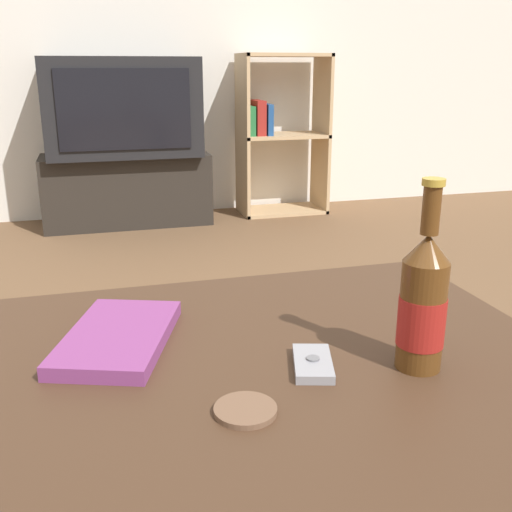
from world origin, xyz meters
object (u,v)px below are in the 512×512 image
bookshelf (278,132)px  cell_phone (313,363)px  beer_bottle (423,304)px  television (122,107)px  tv_stand (127,189)px  table_book (118,337)px

bookshelf → cell_phone: 2.94m
beer_bottle → cell_phone: 0.19m
television → beer_bottle: 2.83m
tv_stand → television: 0.47m
tv_stand → table_book: (-0.18, -2.61, 0.26)m
bookshelf → table_book: 2.88m
tv_stand → television: (0.00, -0.00, 0.47)m
television → bookshelf: bearing=2.8°
beer_bottle → table_book: size_ratio=0.95×
bookshelf → table_book: bearing=-112.8°
cell_phone → table_book: (-0.28, 0.16, 0.00)m
television → bookshelf: (0.94, 0.05, -0.17)m
television → beer_bottle: bearing=-84.8°
television → bookshelf: size_ratio=0.87×
tv_stand → table_book: size_ratio=3.12×
tv_stand → table_book: 2.63m
beer_bottle → cell_phone: bearing=165.6°
cell_phone → tv_stand: bearing=108.4°
table_book → television: bearing=105.9°
bookshelf → television: bearing=-177.2°
bookshelf → beer_bottle: size_ratio=3.35×
bookshelf → cell_phone: size_ratio=8.15×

